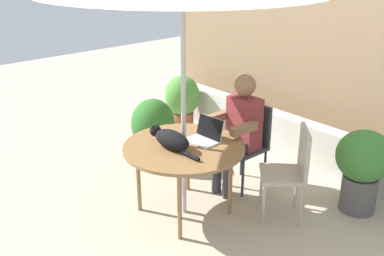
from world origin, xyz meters
The scene contains 12 objects.
ground_plane centered at (0.00, 0.00, 0.00)m, with size 14.00×14.00×0.00m, color #BCAD93.
fence_back centered at (0.00, 2.35, 0.97)m, with size 5.44×0.08×1.94m, color #937756.
planter_wall_low centered at (0.00, 1.79, 0.25)m, with size 4.89×0.20×0.51m, color beige.
patio_table centered at (0.00, 0.00, 0.66)m, with size 1.13×1.13×0.71m.
chair_occupied centered at (0.00, 0.89, 0.53)m, with size 0.40×0.40×0.90m.
chair_empty centered at (0.71, 0.71, 0.53)m, with size 0.57×0.57×0.90m.
person_seated centered at (0.00, 0.74, 0.70)m, with size 0.48×0.48×1.24m.
laptop centered at (0.04, 0.24, 0.77)m, with size 0.31×0.27×0.21m.
cat centered at (-0.05, -0.12, 0.79)m, with size 0.65×0.22×0.17m.
potted_plant_near_fence centered at (1.08, 1.31, 0.49)m, with size 0.52×0.52×0.83m.
potted_plant_by_chair centered at (-1.08, 0.44, 0.43)m, with size 0.51×0.51×0.79m.
potted_plant_corner centered at (-1.73, 1.41, 0.42)m, with size 0.48×0.48×0.75m.
Camera 1 is at (2.97, -2.47, 2.45)m, focal length 42.99 mm.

